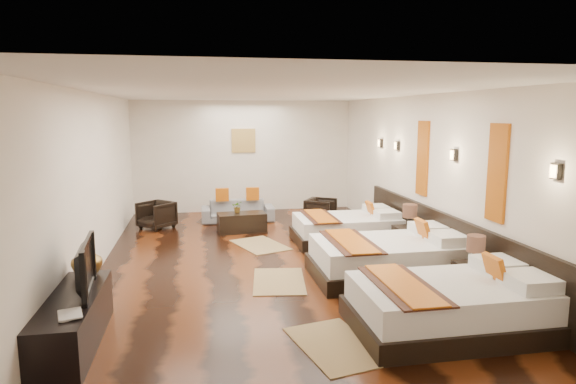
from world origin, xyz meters
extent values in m
cube|color=black|center=(0.00, 0.00, 0.00)|extent=(5.50, 9.50, 0.01)
cube|color=white|center=(0.00, 0.00, 2.80)|extent=(5.50, 9.50, 0.01)
cube|color=silver|center=(0.00, 4.75, 1.40)|extent=(5.50, 0.01, 2.80)
cube|color=silver|center=(-2.75, 0.00, 1.40)|extent=(0.01, 9.50, 2.80)
cube|color=silver|center=(2.75, 0.00, 1.40)|extent=(0.01, 9.50, 2.80)
cube|color=black|center=(2.71, -0.80, 0.45)|extent=(0.08, 6.60, 0.90)
cube|color=black|center=(1.67, -2.77, 0.12)|extent=(2.26, 1.40, 0.24)
cube|color=white|center=(1.67, -2.77, 0.40)|extent=(2.15, 1.29, 0.32)
cube|color=#BF5A0D|center=(2.21, -2.77, 0.69)|extent=(0.17, 0.34, 0.35)
cube|color=#38190F|center=(1.08, -2.77, 0.57)|extent=(0.59, 1.42, 0.02)
cube|color=#BF5A0D|center=(1.08, -2.77, 0.59)|extent=(0.41, 1.42, 0.02)
cube|color=black|center=(1.67, -0.89, 0.12)|extent=(2.31, 1.43, 0.24)
cube|color=white|center=(1.67, -0.89, 0.41)|extent=(2.20, 1.32, 0.33)
cube|color=#BF5A0D|center=(2.22, -0.89, 0.70)|extent=(0.17, 0.35, 0.36)
cube|color=#38190F|center=(1.06, -0.89, 0.58)|extent=(0.61, 1.45, 0.02)
cube|color=#BF5A0D|center=(1.06, -0.89, 0.60)|extent=(0.42, 1.45, 0.02)
cube|color=black|center=(1.67, 1.27, 0.11)|extent=(2.04, 1.26, 0.21)
cube|color=white|center=(1.67, 1.27, 0.36)|extent=(1.94, 1.17, 0.29)
cube|color=#BF5A0D|center=(2.16, 1.27, 0.62)|extent=(0.15, 0.31, 0.31)
cube|color=#38190F|center=(1.14, 1.27, 0.51)|extent=(0.53, 1.28, 0.02)
cube|color=#BF5A0D|center=(1.14, 1.27, 0.53)|extent=(0.37, 1.28, 0.02)
cube|color=black|center=(2.44, -1.97, 0.25)|extent=(0.45, 0.45, 0.50)
cylinder|color=black|center=(2.44, -1.97, 0.60)|extent=(0.08, 0.08, 0.20)
cylinder|color=#3F2619|center=(2.44, -1.97, 0.78)|extent=(0.24, 0.24, 0.22)
cube|color=black|center=(2.44, 0.11, 0.26)|extent=(0.47, 0.47, 0.52)
cylinder|color=black|center=(2.44, 0.11, 0.62)|extent=(0.08, 0.08, 0.21)
cylinder|color=#3F2619|center=(2.44, 0.11, 0.81)|extent=(0.25, 0.25, 0.23)
cube|color=olive|center=(0.26, -2.93, 0.01)|extent=(0.99, 1.33, 0.01)
cube|color=olive|center=(-0.01, -0.79, 0.01)|extent=(0.91, 1.29, 0.01)
cube|color=olive|center=(-0.03, 1.29, 0.01)|extent=(1.12, 1.38, 0.01)
cube|color=black|center=(-2.50, -2.42, 0.28)|extent=(0.50, 1.80, 0.55)
imported|color=black|center=(-2.45, -2.28, 0.83)|extent=(0.22, 1.00, 0.57)
imported|color=black|center=(-2.50, -2.98, 0.56)|extent=(0.28, 0.33, 0.03)
imported|color=brown|center=(-2.50, -1.66, 0.74)|extent=(0.44, 0.44, 0.38)
imported|color=slate|center=(-0.27, 3.50, 0.24)|extent=(1.66, 0.65, 0.48)
imported|color=black|center=(-2.07, 3.07, 0.30)|extent=(0.91, 0.91, 0.60)
imported|color=black|center=(1.57, 2.93, 0.29)|extent=(0.86, 0.85, 0.57)
cube|color=black|center=(-0.27, 2.45, 0.20)|extent=(1.04, 0.59, 0.40)
imported|color=#26571D|center=(-0.35, 2.51, 0.53)|extent=(0.26, 0.23, 0.25)
cube|color=#D86014|center=(2.73, -1.90, 1.70)|extent=(0.04, 0.40, 1.30)
cube|color=#D86014|center=(2.73, 0.30, 1.70)|extent=(0.04, 0.40, 1.30)
cube|color=black|center=(2.71, -3.00, 1.85)|extent=(0.06, 0.12, 0.18)
cube|color=#FFD18C|center=(2.68, -3.00, 1.85)|extent=(0.02, 0.10, 0.14)
cube|color=black|center=(2.71, -0.80, 1.85)|extent=(0.06, 0.12, 0.18)
cube|color=#FFD18C|center=(2.68, -0.80, 1.85)|extent=(0.02, 0.10, 0.14)
cube|color=black|center=(2.71, 1.40, 1.85)|extent=(0.06, 0.12, 0.18)
cube|color=#FFD18C|center=(2.68, 1.40, 1.85)|extent=(0.02, 0.10, 0.14)
cube|color=black|center=(2.71, 2.30, 1.85)|extent=(0.06, 0.12, 0.18)
cube|color=#FFD18C|center=(2.68, 2.30, 1.85)|extent=(0.02, 0.10, 0.14)
cube|color=#AD873F|center=(0.00, 4.73, 1.80)|extent=(0.60, 0.04, 0.60)
camera|label=1|loc=(-1.14, -7.73, 2.47)|focal=30.72mm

